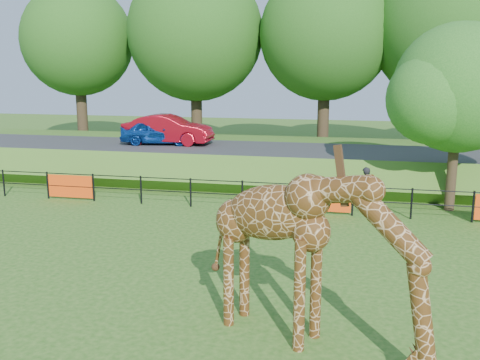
{
  "coord_description": "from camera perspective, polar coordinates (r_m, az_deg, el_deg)",
  "views": [
    {
      "loc": [
        4.05,
        -10.79,
        5.11
      ],
      "look_at": [
        0.83,
        3.84,
        2.0
      ],
      "focal_mm": 40.0,
      "sensor_mm": 36.0,
      "label": 1
    }
  ],
  "objects": [
    {
      "name": "embankment",
      "position": [
        26.97,
        3.61,
        2.19
      ],
      "size": [
        40.0,
        9.0,
        1.3
      ],
      "primitive_type": "cube",
      "color": "#285C17",
      "rests_on": "ground"
    },
    {
      "name": "car_blue",
      "position": [
        27.11,
        -8.73,
        5.1
      ],
      "size": [
        3.84,
        2.0,
        1.25
      ],
      "primitive_type": "imported",
      "rotation": [
        0.0,
        0.0,
        1.72
      ],
      "color": "#1447A8",
      "rests_on": "road"
    },
    {
      "name": "ground",
      "position": [
        12.61,
        -7.61,
        -12.29
      ],
      "size": [
        90.0,
        90.0,
        0.0
      ],
      "primitive_type": "plane",
      "color": "#285C17",
      "rests_on": "ground"
    },
    {
      "name": "giraffe",
      "position": [
        9.95,
        8.09,
        -8.39
      ],
      "size": [
        4.73,
        2.74,
        3.42
      ],
      "primitive_type": null,
      "rotation": [
        0.0,
        0.0,
        -0.42
      ],
      "color": "#522F10",
      "rests_on": "ground"
    },
    {
      "name": "perimeter_fence",
      "position": [
        19.76,
        0.25,
        -1.62
      ],
      "size": [
        28.07,
        0.1,
        1.1
      ],
      "primitive_type": null,
      "color": "black",
      "rests_on": "ground"
    },
    {
      "name": "road",
      "position": [
        25.4,
        3.11,
        3.22
      ],
      "size": [
        40.0,
        5.0,
        0.12
      ],
      "primitive_type": "cube",
      "color": "#2C2C2F",
      "rests_on": "embankment"
    },
    {
      "name": "car_red",
      "position": [
        27.11,
        -7.68,
        5.37
      ],
      "size": [
        4.47,
        1.62,
        1.47
      ],
      "primitive_type": "imported",
      "rotation": [
        0.0,
        0.0,
        1.56
      ],
      "color": "#AC0C1B",
      "rests_on": "road"
    },
    {
      "name": "tree_east",
      "position": [
        20.75,
        22.51,
        8.56
      ],
      "size": [
        5.4,
        4.71,
        6.76
      ],
      "color": "#332417",
      "rests_on": "ground"
    },
    {
      "name": "visitor",
      "position": [
        20.33,
        13.19,
        -0.84
      ],
      "size": [
        0.65,
        0.5,
        1.59
      ],
      "primitive_type": "imported",
      "rotation": [
        0.0,
        0.0,
        3.38
      ],
      "color": "black",
      "rests_on": "ground"
    },
    {
      "name": "bg_tree_line",
      "position": [
        32.93,
        8.94,
        15.22
      ],
      "size": [
        37.3,
        8.8,
        11.82
      ],
      "color": "#332417",
      "rests_on": "ground"
    }
  ]
}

